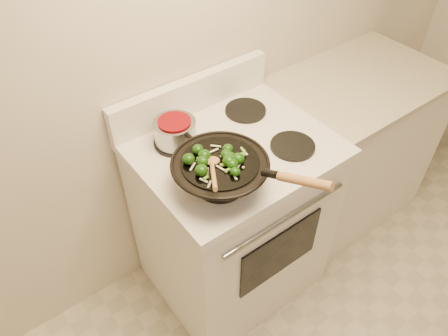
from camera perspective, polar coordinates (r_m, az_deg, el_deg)
stove at (r=2.08m, az=1.08°, el=-6.41°), size 0.78×0.67×1.08m
counter_unit at (r=2.55m, az=15.54°, el=2.50°), size 0.89×0.62×0.91m
wok at (r=1.54m, az=-0.37°, el=-0.52°), size 0.35×0.56×0.23m
stirfry at (r=1.49m, az=-0.92°, el=1.15°), size 0.22×0.21×0.04m
wooden_spoon at (r=1.43m, az=-1.51°, el=-0.07°), size 0.17×0.23×0.11m
saucepan at (r=1.74m, az=-6.38°, el=4.78°), size 0.17×0.27×0.10m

